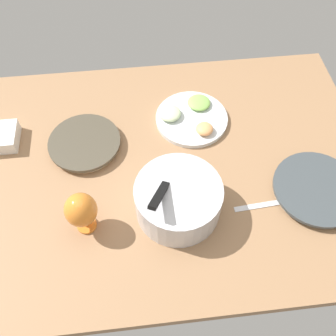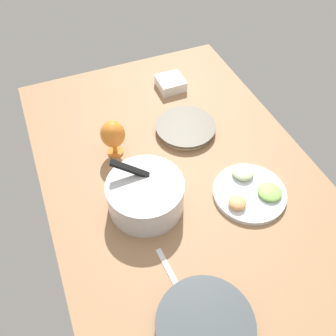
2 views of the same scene
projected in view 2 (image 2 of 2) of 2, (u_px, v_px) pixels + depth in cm
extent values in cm
cube|color=#99704C|center=(181.00, 177.00, 142.45)|extent=(160.00, 104.00, 4.00)
cylinder|color=silver|center=(205.00, 326.00, 103.49)|extent=(26.57, 26.57, 1.99)
cylinder|color=#3E4549|center=(205.00, 324.00, 102.27)|extent=(28.88, 28.88, 1.19)
cylinder|color=beige|center=(186.00, 129.00, 155.91)|extent=(23.82, 23.82, 1.94)
cylinder|color=#494233|center=(186.00, 126.00, 154.72)|extent=(25.90, 25.90, 1.16)
cylinder|color=silver|center=(146.00, 195.00, 126.92)|extent=(27.21, 27.21, 12.27)
cylinder|color=white|center=(145.00, 189.00, 124.10)|extent=(24.49, 24.49, 2.21)
cube|color=black|center=(140.00, 172.00, 124.17)|extent=(10.24, 19.05, 11.28)
cylinder|color=silver|center=(249.00, 193.00, 134.03)|extent=(27.30, 27.30, 1.80)
ellipsoid|color=beige|center=(243.00, 172.00, 137.39)|extent=(8.34, 8.34, 3.02)
ellipsoid|color=#F2A566|center=(237.00, 203.00, 128.24)|extent=(6.34, 6.34, 3.04)
ellipsoid|color=#8CC659|center=(270.00, 192.00, 131.77)|extent=(8.72, 8.72, 2.23)
cylinder|color=orange|center=(116.00, 152.00, 148.02)|extent=(6.27, 6.27, 1.00)
cylinder|color=orange|center=(115.00, 148.00, 146.18)|extent=(2.00, 2.00, 3.81)
ellipsoid|color=orange|center=(113.00, 134.00, 140.33)|extent=(9.79, 9.79, 11.46)
cube|color=white|center=(171.00, 83.00, 174.02)|extent=(12.27, 12.27, 5.14)
cube|color=#F9E072|center=(171.00, 81.00, 172.76)|extent=(10.06, 10.06, 1.65)
cube|color=silver|center=(170.00, 272.00, 114.72)|extent=(18.08, 3.03, 0.60)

